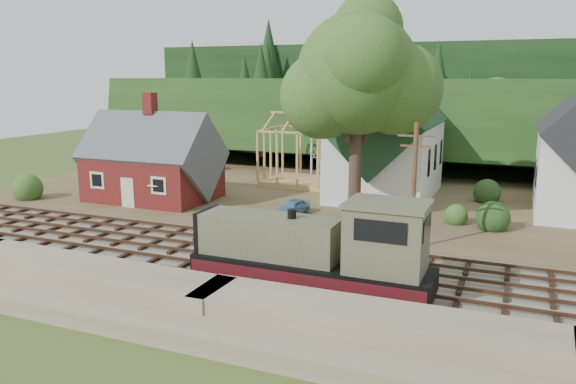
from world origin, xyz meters
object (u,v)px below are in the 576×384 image
at_px(patio_set, 160,183).
at_px(car_green, 123,181).
at_px(locomotive, 319,252).
at_px(car_blue, 292,207).

bearing_deg(patio_set, car_green, 145.44).
distance_m(car_green, patio_set, 9.97).
bearing_deg(locomotive, car_green, 146.43).
relative_size(locomotive, car_blue, 3.35).
relative_size(car_blue, patio_set, 1.48).
xyz_separation_m(locomotive, car_green, (-25.55, 16.95, -1.20)).
xyz_separation_m(locomotive, car_blue, (-6.77, 13.12, -1.21)).
bearing_deg(car_blue, patio_set, -161.88).
height_order(car_blue, patio_set, patio_set).
height_order(locomotive, car_blue, locomotive).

